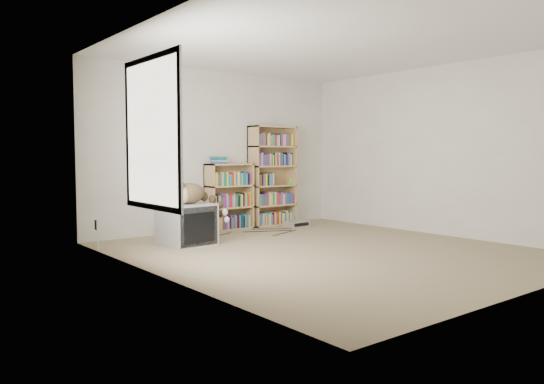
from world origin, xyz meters
TOP-DOWN VIEW (x-y plane):
  - floor at (0.00, 0.00)m, footprint 4.50×5.00m
  - wall_back at (0.00, 2.50)m, footprint 4.50×0.02m
  - wall_front at (0.00, -2.50)m, footprint 4.50×0.02m
  - wall_left at (-2.25, 0.00)m, footprint 0.02×5.00m
  - wall_right at (2.25, 0.00)m, footprint 0.02×5.00m
  - ceiling at (0.00, 0.00)m, footprint 4.50×5.00m
  - window at (-2.24, 0.20)m, footprint 0.02×1.22m
  - crt_tv at (-1.17, 1.46)m, footprint 0.68×0.62m
  - cat at (-1.05, 1.44)m, footprint 0.84×0.52m
  - bookcase_tall at (0.96, 2.36)m, footprint 0.83×0.30m
  - bookcase_short at (0.09, 2.36)m, footprint 0.76×0.30m
  - book_stack at (-0.10, 2.33)m, footprint 0.20×0.26m
  - green_mug at (1.34, 2.34)m, footprint 0.08×0.08m
  - framed_print at (0.98, 2.44)m, footprint 0.15×0.05m
  - dvd_player at (1.18, 1.97)m, footprint 0.41×0.30m
  - wall_outlet at (-2.24, 1.81)m, footprint 0.01×0.08m
  - floor_cables at (0.06, 1.68)m, footprint 1.20×0.70m

SIDE VIEW (x-z plane):
  - floor at x=0.00m, z-range -0.01..0.01m
  - floor_cables at x=0.06m, z-range 0.00..0.01m
  - dvd_player at x=1.18m, z-range 0.00..0.09m
  - crt_tv at x=-1.17m, z-range 0.00..0.54m
  - wall_outlet at x=-2.24m, z-range 0.26..0.39m
  - bookcase_short at x=0.09m, z-range -0.04..1.01m
  - cat at x=-1.05m, z-range 0.35..0.95m
  - green_mug at x=1.34m, z-range 0.68..0.77m
  - framed_print at x=0.98m, z-range 0.68..0.88m
  - bookcase_tall at x=0.96m, z-range -0.04..1.63m
  - book_stack at x=-0.10m, z-range 1.05..1.16m
  - wall_back at x=0.00m, z-range 0.00..2.50m
  - wall_front at x=0.00m, z-range 0.00..2.50m
  - wall_left at x=-2.25m, z-range 0.00..2.50m
  - wall_right at x=2.25m, z-range 0.00..2.50m
  - window at x=-2.24m, z-range 0.64..2.16m
  - ceiling at x=0.00m, z-range 2.49..2.51m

